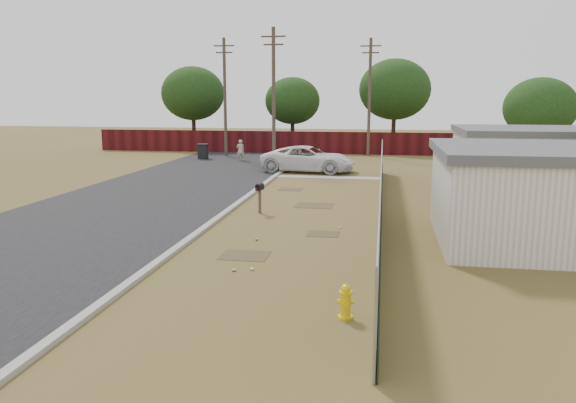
% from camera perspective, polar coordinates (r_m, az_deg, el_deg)
% --- Properties ---
extents(ground, '(120.00, 120.00, 0.00)m').
position_cam_1_polar(ground, '(21.33, 0.93, -1.93)').
color(ground, brown).
rests_on(ground, ground).
extents(street, '(15.10, 60.00, 0.12)m').
position_cam_1_polar(street, '(30.64, -9.36, 1.83)').
color(street, black).
rests_on(street, ground).
extents(chainlink_fence, '(0.10, 27.06, 2.02)m').
position_cam_1_polar(chainlink_fence, '(21.95, 9.42, 0.41)').
color(chainlink_fence, gray).
rests_on(chainlink_fence, ground).
extents(privacy_fence, '(30.00, 0.12, 1.80)m').
position_cam_1_polar(privacy_fence, '(46.63, -1.74, 6.06)').
color(privacy_fence, '#450E11').
rests_on(privacy_fence, ground).
extents(utility_poles, '(12.60, 8.24, 9.00)m').
position_cam_1_polar(utility_poles, '(41.80, 0.24, 10.74)').
color(utility_poles, brown).
rests_on(utility_poles, ground).
extents(houses, '(9.30, 17.24, 3.10)m').
position_cam_1_polar(houses, '(24.80, 24.90, 2.52)').
color(houses, white).
rests_on(houses, ground).
extents(horizon_trees, '(33.32, 31.94, 7.78)m').
position_cam_1_polar(horizon_trees, '(44.20, 6.73, 10.58)').
color(horizon_trees, '#301F15').
rests_on(horizon_trees, ground).
extents(fire_hydrant, '(0.36, 0.36, 0.79)m').
position_cam_1_polar(fire_hydrant, '(12.11, 5.87, -10.10)').
color(fire_hydrant, yellow).
rests_on(fire_hydrant, ground).
extents(mailbox, '(0.27, 0.53, 1.22)m').
position_cam_1_polar(mailbox, '(22.49, -2.89, 1.21)').
color(mailbox, brown).
rests_on(mailbox, ground).
extents(pickup_truck, '(6.00, 3.21, 1.60)m').
position_cam_1_polar(pickup_truck, '(34.94, 2.06, 4.34)').
color(pickup_truck, white).
rests_on(pickup_truck, ground).
extents(pedestrian, '(0.65, 0.53, 1.54)m').
position_cam_1_polar(pedestrian, '(41.03, -4.86, 5.21)').
color(pedestrian, tan).
rests_on(pedestrian, ground).
extents(trash_bin, '(0.80, 0.81, 1.13)m').
position_cam_1_polar(trash_bin, '(42.60, -8.63, 5.07)').
color(trash_bin, black).
rests_on(trash_bin, ground).
extents(scattered_litter, '(2.67, 5.55, 0.07)m').
position_cam_1_polar(scattered_litter, '(17.23, -1.34, -4.86)').
color(scattered_litter, silver).
rests_on(scattered_litter, ground).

